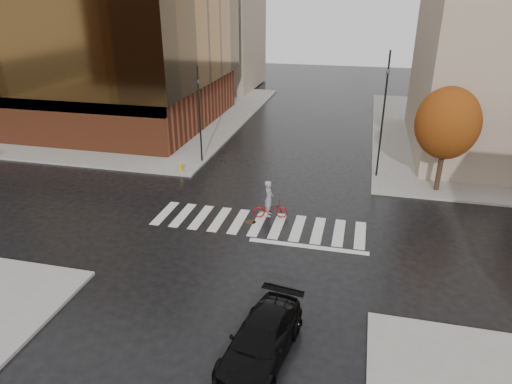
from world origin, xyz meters
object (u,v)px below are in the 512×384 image
traffic_light_nw (199,109)px  traffic_light_ne (384,106)px  cyclist (270,205)px  fire_hydrant (181,167)px  sedan (261,340)px

traffic_light_nw → traffic_light_ne: bearing=80.8°
cyclist → fire_hydrant: cyclist is taller
cyclist → traffic_light_nw: traffic_light_nw is taller
fire_hydrant → cyclist: bearing=-34.6°
sedan → traffic_light_nw: 20.35m
sedan → cyclist: 10.66m
sedan → traffic_light_ne: 19.00m
traffic_light_nw → cyclist: bearing=32.4°
sedan → traffic_light_ne: bearing=86.6°
traffic_light_nw → traffic_light_ne: 12.63m
cyclist → traffic_light_nw: bearing=29.7°
sedan → traffic_light_nw: bearing=124.5°
sedan → cyclist: (-1.92, 10.49, 0.06)m
cyclist → fire_hydrant: bearing=43.5°
cyclist → fire_hydrant: 9.01m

